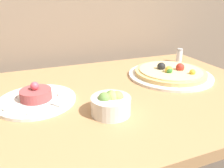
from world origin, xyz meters
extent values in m
cube|color=#AD7F51|center=(0.00, 0.38, 0.78)|extent=(1.28, 0.76, 0.03)
cylinder|color=#AD7F51|center=(0.58, 0.70, 0.38)|extent=(0.06, 0.06, 0.76)
cylinder|color=silver|center=(0.35, 0.45, 0.80)|extent=(0.35, 0.35, 0.01)
cylinder|color=#DBB26B|center=(0.35, 0.45, 0.81)|extent=(0.30, 0.30, 0.02)
cylinder|color=beige|center=(0.35, 0.45, 0.82)|extent=(0.26, 0.26, 0.01)
sphere|color=gold|center=(0.32, 0.42, 0.83)|extent=(0.03, 0.03, 0.03)
sphere|color=gold|center=(0.39, 0.37, 0.83)|extent=(0.02, 0.02, 0.02)
sphere|color=black|center=(0.31, 0.47, 0.83)|extent=(0.04, 0.04, 0.04)
sphere|color=#B22D23|center=(0.38, 0.43, 0.83)|extent=(0.04, 0.04, 0.04)
sphere|color=#387F33|center=(0.32, 0.42, 0.83)|extent=(0.03, 0.03, 0.03)
cylinder|color=silver|center=(-0.21, 0.40, 0.80)|extent=(0.25, 0.25, 0.01)
cylinder|color=#A84747|center=(-0.21, 0.40, 0.82)|extent=(0.10, 0.10, 0.03)
sphere|color=#DB4C5B|center=(-0.21, 0.40, 0.85)|extent=(0.03, 0.03, 0.03)
cube|color=white|center=(-0.12, 0.40, 0.81)|extent=(0.04, 0.02, 0.01)
cube|color=white|center=(-0.15, 0.47, 0.81)|extent=(0.04, 0.04, 0.01)
cube|color=white|center=(-0.23, 0.49, 0.81)|extent=(0.02, 0.04, 0.01)
cube|color=white|center=(-0.28, 0.44, 0.81)|extent=(0.04, 0.03, 0.01)
cube|color=white|center=(-0.28, 0.36, 0.81)|extent=(0.04, 0.03, 0.01)
cube|color=white|center=(-0.23, 0.32, 0.81)|extent=(0.02, 0.04, 0.01)
cube|color=white|center=(-0.15, 0.33, 0.81)|extent=(0.04, 0.04, 0.01)
cylinder|color=silver|center=(-0.01, 0.24, 0.82)|extent=(0.12, 0.12, 0.05)
sphere|color=#668E42|center=(-0.02, 0.24, 0.84)|extent=(0.04, 0.04, 0.04)
sphere|color=#A3B25B|center=(0.00, 0.24, 0.84)|extent=(0.04, 0.04, 0.04)
sphere|color=#8EA34C|center=(0.01, 0.24, 0.84)|extent=(0.04, 0.04, 0.04)
sphere|color=#668E42|center=(0.00, 0.26, 0.84)|extent=(0.03, 0.03, 0.03)
cylinder|color=silver|center=(0.51, 0.61, 0.82)|extent=(0.03, 0.03, 0.06)
cylinder|color=#B2B2B7|center=(0.51, 0.61, 0.86)|extent=(0.03, 0.03, 0.01)
camera|label=1|loc=(-0.21, -0.29, 1.12)|focal=35.00mm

